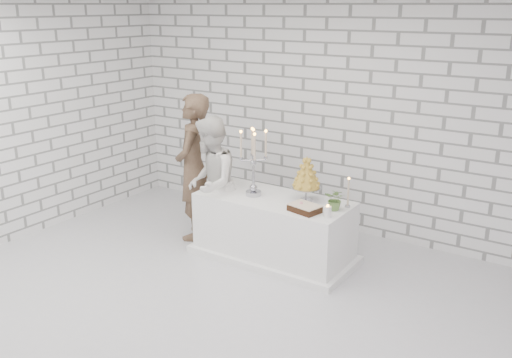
{
  "coord_description": "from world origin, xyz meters",
  "views": [
    {
      "loc": [
        3.25,
        -4.01,
        2.89
      ],
      "look_at": [
        -0.0,
        0.91,
        1.05
      ],
      "focal_mm": 39.38,
      "sensor_mm": 36.0,
      "label": 1
    }
  ],
  "objects_px": {
    "groom": "(193,167)",
    "bride": "(210,184)",
    "candelabra": "(253,162)",
    "croquembouche": "(306,179)",
    "cake_table": "(274,228)"
  },
  "relations": [
    {
      "from": "bride",
      "to": "cake_table",
      "type": "bearing_deg",
      "value": 72.69
    },
    {
      "from": "cake_table",
      "to": "candelabra",
      "type": "xyz_separation_m",
      "value": [
        -0.25,
        -0.05,
        0.78
      ]
    },
    {
      "from": "cake_table",
      "to": "groom",
      "type": "relative_size",
      "value": 0.97
    },
    {
      "from": "cake_table",
      "to": "croquembouche",
      "type": "height_order",
      "value": "croquembouche"
    },
    {
      "from": "groom",
      "to": "bride",
      "type": "distance_m",
      "value": 0.43
    },
    {
      "from": "cake_table",
      "to": "croquembouche",
      "type": "bearing_deg",
      "value": 18.4
    },
    {
      "from": "cake_table",
      "to": "candelabra",
      "type": "height_order",
      "value": "candelabra"
    },
    {
      "from": "groom",
      "to": "bride",
      "type": "height_order",
      "value": "groom"
    },
    {
      "from": "bride",
      "to": "croquembouche",
      "type": "bearing_deg",
      "value": 74.88
    },
    {
      "from": "bride",
      "to": "candelabra",
      "type": "distance_m",
      "value": 0.65
    },
    {
      "from": "groom",
      "to": "candelabra",
      "type": "relative_size",
      "value": 2.32
    },
    {
      "from": "cake_table",
      "to": "bride",
      "type": "height_order",
      "value": "bride"
    },
    {
      "from": "groom",
      "to": "croquembouche",
      "type": "distance_m",
      "value": 1.55
    },
    {
      "from": "candelabra",
      "to": "croquembouche",
      "type": "height_order",
      "value": "candelabra"
    },
    {
      "from": "cake_table",
      "to": "bride",
      "type": "distance_m",
      "value": 0.93
    }
  ]
}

